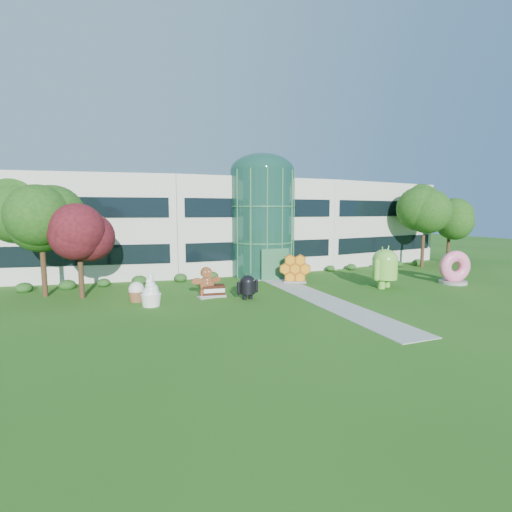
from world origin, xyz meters
name	(u,v)px	position (x,y,z in m)	size (l,w,h in m)	color
ground	(330,303)	(0.00, 0.00, 0.00)	(140.00, 140.00, 0.00)	#215114
building	(242,224)	(0.00, 18.00, 4.65)	(46.00, 15.00, 9.30)	beige
atrium	(262,224)	(0.00, 12.00, 4.90)	(6.00, 6.00, 9.80)	#194738
walkway	(314,296)	(0.00, 2.00, 0.02)	(2.40, 20.00, 0.04)	#9E9E93
tree_red	(80,256)	(-15.50, 7.50, 3.00)	(4.00, 4.00, 6.00)	#3F0C14
trees_backdrop	(258,231)	(0.00, 13.00, 4.20)	(52.00, 8.00, 8.40)	#144310
android_green	(385,265)	(6.74, 2.68, 1.82)	(3.21, 2.14, 3.64)	#70C03D
android_black	(248,285)	(-4.75, 2.94, 0.98)	(1.73, 1.16, 1.97)	black
donut	(454,267)	(13.32, 1.94, 1.42)	(2.73, 1.31, 2.84)	#EA5995
gingerbread	(207,282)	(-7.30, 4.41, 1.11)	(2.40, 0.92, 2.21)	brown
ice_cream_sandwich	(212,291)	(-6.85, 4.57, 0.42)	(1.90, 0.95, 0.85)	black
honeycomb	(295,270)	(1.08, 7.17, 1.10)	(2.79, 1.00, 2.20)	orange
froyo	(151,288)	(-11.18, 3.44, 1.18)	(1.38, 1.38, 2.37)	white
cupcake	(137,291)	(-11.97, 5.06, 0.68)	(1.13, 1.13, 1.35)	white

